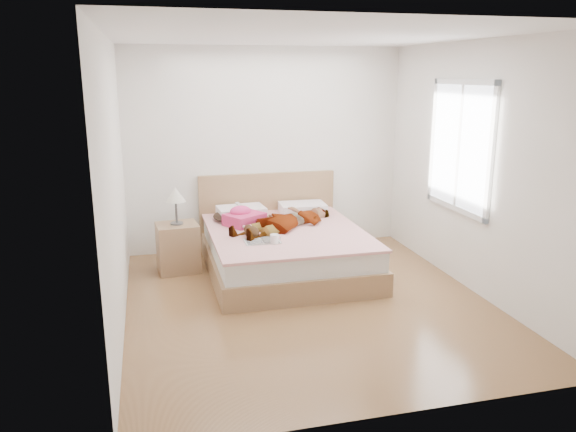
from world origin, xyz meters
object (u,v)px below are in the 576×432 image
(woman, at_px, (287,217))
(towel, at_px, (244,217))
(coffee_mug, at_px, (275,239))
(magazine, at_px, (262,241))
(nightstand, at_px, (178,244))
(plush_toy, at_px, (251,231))
(bed, at_px, (284,247))
(phone, at_px, (239,205))

(woman, height_order, towel, towel)
(towel, height_order, coffee_mug, towel)
(magazine, bearing_deg, woman, 53.05)
(nightstand, bearing_deg, towel, 0.55)
(plush_toy, bearing_deg, towel, 88.79)
(bed, bearing_deg, magazine, -127.26)
(woman, bearing_deg, towel, -144.83)
(phone, relative_size, bed, 0.05)
(magazine, xyz_separation_m, nightstand, (-0.86, 0.73, -0.19))
(phone, relative_size, nightstand, 0.10)
(towel, relative_size, plush_toy, 2.11)
(bed, bearing_deg, towel, 149.08)
(bed, height_order, coffee_mug, bed)
(magazine, xyz_separation_m, coffee_mug, (0.12, -0.10, 0.04))
(towel, bearing_deg, woman, -21.24)
(woman, xyz_separation_m, coffee_mug, (-0.29, -0.65, -0.05))
(woman, relative_size, towel, 2.79)
(woman, distance_m, magazine, 0.69)
(woman, relative_size, bed, 0.73)
(towel, xyz_separation_m, coffee_mug, (0.19, -0.83, -0.04))
(towel, distance_m, nightstand, 0.83)
(bed, height_order, plush_toy, bed)
(phone, height_order, towel, same)
(nightstand, bearing_deg, coffee_mug, -40.34)
(magazine, height_order, coffee_mug, coffee_mug)
(coffee_mug, bearing_deg, nightstand, 139.66)
(phone, xyz_separation_m, coffee_mug, (0.21, -1.05, -0.14))
(woman, xyz_separation_m, plush_toy, (-0.50, -0.37, -0.03))
(bed, bearing_deg, coffee_mug, -113.09)
(woman, distance_m, nightstand, 1.31)
(magazine, relative_size, coffee_mug, 2.79)
(bed, xyz_separation_m, towel, (-0.43, 0.26, 0.33))
(bed, bearing_deg, nightstand, 168.29)
(plush_toy, relative_size, nightstand, 0.26)
(woman, bearing_deg, magazine, -70.55)
(woman, height_order, plush_toy, woman)
(magazine, relative_size, plush_toy, 1.48)
(towel, bearing_deg, magazine, -84.38)
(woman, relative_size, nightstand, 1.52)
(nightstand, bearing_deg, bed, -11.71)
(plush_toy, bearing_deg, phone, 90.30)
(phone, height_order, bed, bed)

